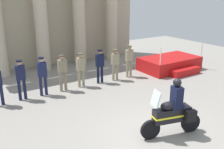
{
  "coord_description": "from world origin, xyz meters",
  "views": [
    {
      "loc": [
        -5.24,
        -5.25,
        4.37
      ],
      "look_at": [
        -0.19,
        2.49,
        1.38
      ],
      "focal_mm": 41.0,
      "sensor_mm": 36.0,
      "label": 1
    }
  ],
  "objects": [
    {
      "name": "officer_in_row_6",
      "position": [
        1.76,
        5.19,
        0.96
      ],
      "size": [
        0.4,
        0.26,
        1.62
      ],
      "rotation": [
        0.0,
        0.0,
        3.04
      ],
      "color": "gray",
      "rests_on": "ground_plane"
    },
    {
      "name": "officer_in_row_4",
      "position": [
        -0.14,
        5.28,
        0.97
      ],
      "size": [
        0.4,
        0.26,
        1.65
      ],
      "rotation": [
        0.0,
        0.0,
        3.04
      ],
      "color": "gray",
      "rests_on": "ground_plane"
    },
    {
      "name": "reviewing_stand",
      "position": [
        5.49,
        4.94,
        0.36
      ],
      "size": [
        3.42,
        2.49,
        1.64
      ],
      "color": "#B71414",
      "rests_on": "ground_plane"
    },
    {
      "name": "colonnade_backdrop",
      "position": [
        0.56,
        9.66,
        3.25
      ],
      "size": [
        11.35,
        1.6,
        5.96
      ],
      "color": "#B6AB91",
      "rests_on": "ground_plane"
    },
    {
      "name": "ground_plane",
      "position": [
        0.0,
        0.0,
        0.0
      ],
      "size": [
        28.0,
        28.0,
        0.0
      ],
      "primitive_type": "plane",
      "color": "gray"
    },
    {
      "name": "officer_in_row_1",
      "position": [
        -2.93,
        5.22,
        1.02
      ],
      "size": [
        0.4,
        0.26,
        1.73
      ],
      "rotation": [
        0.0,
        0.0,
        3.04
      ],
      "color": "#141938",
      "rests_on": "ground_plane"
    },
    {
      "name": "officer_in_row_5",
      "position": [
        0.89,
        5.24,
        1.0
      ],
      "size": [
        0.4,
        0.26,
        1.7
      ],
      "rotation": [
        0.0,
        0.0,
        3.04
      ],
      "color": "black",
      "rests_on": "ground_plane"
    },
    {
      "name": "officer_in_row_7",
      "position": [
        2.69,
        5.24,
        1.0
      ],
      "size": [
        0.4,
        0.26,
        1.7
      ],
      "rotation": [
        0.0,
        0.0,
        3.04
      ],
      "color": "gray",
      "rests_on": "ground_plane"
    },
    {
      "name": "motorcycle_with_rider",
      "position": [
        0.33,
        -0.25,
        0.79
      ],
      "size": [
        2.05,
        0.87,
        1.9
      ],
      "rotation": [
        0.0,
        0.0,
        2.89
      ],
      "color": "black",
      "rests_on": "ground_plane"
    },
    {
      "name": "officer_in_row_2",
      "position": [
        -2.02,
        5.21,
        1.02
      ],
      "size": [
        0.4,
        0.26,
        1.73
      ],
      "rotation": [
        0.0,
        0.0,
        3.04
      ],
      "color": "#191E42",
      "rests_on": "ground_plane"
    },
    {
      "name": "officer_in_row_3",
      "position": [
        -1.08,
        5.24,
        1.0
      ],
      "size": [
        0.4,
        0.26,
        1.7
      ],
      "rotation": [
        0.0,
        0.0,
        3.04
      ],
      "color": "#7A7056",
      "rests_on": "ground_plane"
    }
  ]
}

